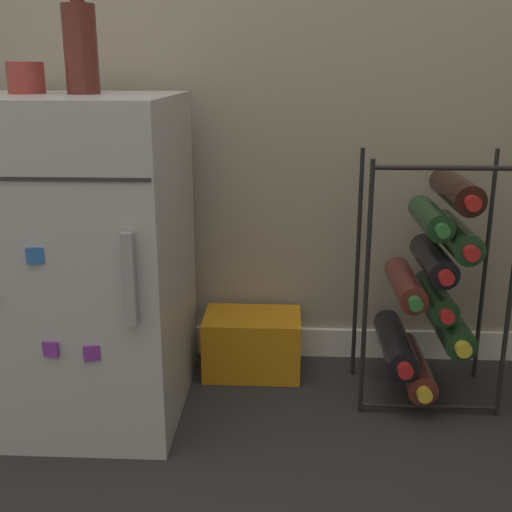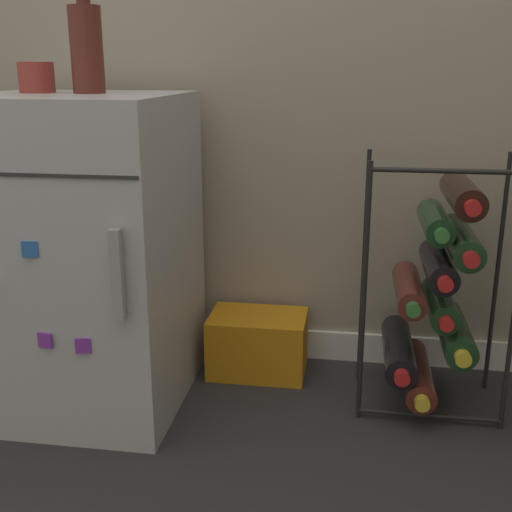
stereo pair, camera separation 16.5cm
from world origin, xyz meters
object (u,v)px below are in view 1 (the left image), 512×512
Objects in this scene: wine_rack at (430,286)px; fridge_top_cup at (26,78)px; mini_fridge at (77,258)px; fridge_top_bottle at (81,48)px; soda_box at (252,343)px.

fridge_top_cup is at bearing -178.05° from wine_rack.
mini_fridge is 9.12× the size of fridge_top_cup.
fridge_top_bottle is at bearing -176.56° from wine_rack.
wine_rack is 7.50× the size of fridge_top_cup.
fridge_top_bottle reaches higher than soda_box.
wine_rack is 1.06m from fridge_top_bottle.
mini_fridge is 3.31× the size of fridge_top_bottle.
soda_box is (-0.48, 0.12, -0.23)m from wine_rack.
wine_rack is at bearing -13.64° from soda_box.
wine_rack is 2.37× the size of soda_box.
mini_fridge is at bearing -24.92° from fridge_top_cup.
fridge_top_bottle is (-0.40, -0.17, 0.83)m from soda_box.
fridge_top_bottle is at bearing 37.77° from mini_fridge.
fridge_top_cup reaches higher than mini_fridge.
fridge_top_bottle is (0.04, 0.03, 0.51)m from mini_fridge.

